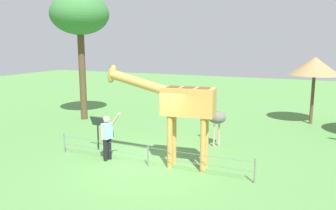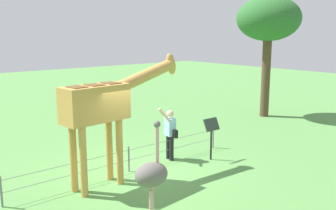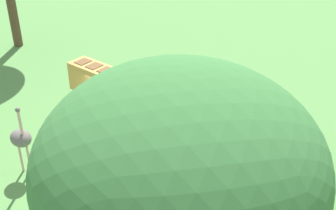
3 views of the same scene
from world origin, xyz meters
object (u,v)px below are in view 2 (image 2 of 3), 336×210
ostrich (152,175)px  giraffe (106,105)px  visitor (170,132)px  info_sign (211,130)px  tree_northeast (269,20)px

ostrich → giraffe: bearing=78.0°
visitor → info_sign: (0.98, -0.83, 0.05)m
giraffe → visitor: giraffe is taller
tree_northeast → info_sign: 7.86m
tree_northeast → info_sign: (-6.50, -2.70, -3.49)m
giraffe → tree_northeast: (9.98, 2.30, 2.33)m
visitor → info_sign: 1.29m
visitor → tree_northeast: 8.48m
visitor → ostrich: (-3.07, -3.04, 0.27)m
visitor → tree_northeast: tree_northeast is taller
ostrich → tree_northeast: bearing=25.0°
ostrich → info_sign: (4.04, 2.21, -0.23)m
giraffe → info_sign: (3.49, -0.41, -1.17)m
ostrich → info_sign: bearing=28.6°
tree_northeast → info_sign: tree_northeast is taller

